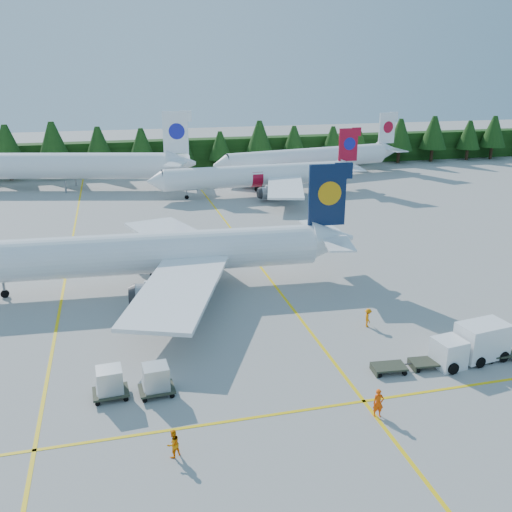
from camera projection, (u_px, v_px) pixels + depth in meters
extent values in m
plane|color=#A0A09A|center=(251.00, 367.00, 40.71)|extent=(320.00, 320.00, 0.00)
cube|color=yellow|center=(64.00, 285.00, 55.82)|extent=(0.25, 120.00, 0.01)
cube|color=yellow|center=(261.00, 268.00, 60.47)|extent=(0.25, 120.00, 0.01)
cube|color=yellow|center=(274.00, 415.00, 35.20)|extent=(80.00, 0.25, 0.01)
cube|color=black|center=(155.00, 155.00, 115.05)|extent=(220.00, 4.00, 6.00)
cylinder|color=white|center=(141.00, 253.00, 53.95)|extent=(33.46, 6.02, 3.92)
cube|color=#071738|center=(327.00, 195.00, 55.53)|extent=(3.73, 0.58, 6.07)
cube|color=white|center=(169.00, 233.00, 62.40)|extent=(9.33, 15.68, 1.11)
cylinder|color=gray|center=(152.00, 254.00, 60.04)|extent=(3.45, 2.26, 2.06)
cube|color=white|center=(178.00, 289.00, 46.90)|extent=(10.87, 15.81, 1.11)
cylinder|color=gray|center=(154.00, 294.00, 49.46)|extent=(3.45, 2.26, 2.06)
cylinder|color=gray|center=(4.00, 289.00, 52.62)|extent=(0.23, 0.23, 1.66)
cylinder|color=white|center=(255.00, 176.00, 93.15)|extent=(30.13, 4.55, 3.53)
cone|color=white|center=(155.00, 181.00, 88.87)|extent=(2.59, 3.61, 3.53)
cube|color=#AC0B23|center=(348.00, 145.00, 96.04)|extent=(3.36, 0.42, 5.47)
cube|color=white|center=(258.00, 170.00, 100.85)|extent=(9.50, 14.26, 1.00)
cylinder|color=gray|center=(252.00, 180.00, 98.61)|extent=(3.06, 1.95, 1.85)
cube|color=white|center=(285.00, 187.00, 87.19)|extent=(8.76, 14.19, 1.00)
cylinder|color=gray|center=(270.00, 192.00, 89.29)|extent=(3.06, 1.95, 1.85)
cylinder|color=gray|center=(187.00, 195.00, 90.93)|extent=(0.21, 0.21, 1.50)
cylinder|color=white|center=(56.00, 166.00, 97.07)|extent=(37.96, 13.30, 4.47)
cube|color=white|center=(176.00, 133.00, 95.47)|extent=(4.22, 1.38, 6.93)
cylinder|color=white|center=(308.00, 158.00, 108.13)|extent=(33.15, 9.96, 3.88)
cone|color=white|center=(220.00, 165.00, 100.99)|extent=(3.39, 4.32, 3.88)
cube|color=white|center=(387.00, 128.00, 113.74)|extent=(3.69, 1.02, 6.02)
cylinder|color=gray|center=(248.00, 178.00, 103.99)|extent=(0.23, 0.23, 1.55)
cube|color=white|center=(449.00, 353.00, 40.56)|extent=(2.24, 2.24, 2.08)
cube|color=black|center=(449.00, 347.00, 40.40)|extent=(1.93, 2.10, 0.89)
cube|color=white|center=(482.00, 340.00, 41.48)|extent=(3.84, 2.65, 2.58)
cube|color=#333929|center=(389.00, 366.00, 39.95)|extent=(2.44, 1.65, 0.14)
cube|color=#333929|center=(427.00, 362.00, 40.56)|extent=(2.44, 1.65, 0.14)
cube|color=#333929|center=(463.00, 357.00, 41.18)|extent=(2.44, 1.65, 0.14)
cube|color=#333929|center=(499.00, 353.00, 41.79)|extent=(2.44, 1.65, 0.14)
cube|color=#333929|center=(111.00, 392.00, 36.88)|extent=(2.38, 1.89, 0.14)
cube|color=silver|center=(110.00, 380.00, 36.60)|extent=(1.69, 1.65, 1.60)
cube|color=#333929|center=(157.00, 389.00, 37.24)|extent=(2.38, 1.89, 0.14)
cube|color=silver|center=(156.00, 377.00, 36.96)|extent=(1.69, 1.65, 1.60)
imported|color=#FF4A05|center=(378.00, 403.00, 34.77)|extent=(0.73, 0.54, 1.84)
imported|color=orange|center=(173.00, 444.00, 31.20)|extent=(1.01, 0.95, 1.66)
imported|color=orange|center=(368.00, 318.00, 46.74)|extent=(0.57, 0.73, 1.59)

